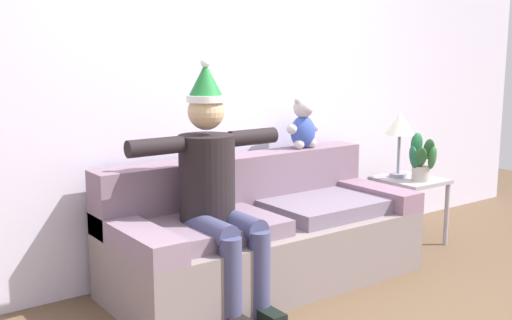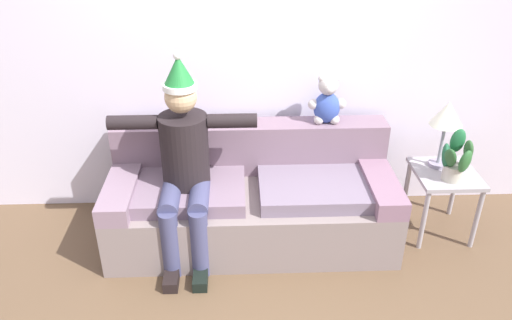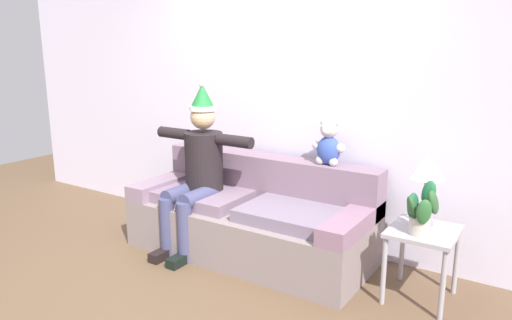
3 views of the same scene
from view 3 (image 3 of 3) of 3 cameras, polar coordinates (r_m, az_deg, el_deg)
ground_plane at (r=3.69m, az=-9.58°, el=-16.03°), size 10.00×10.00×0.00m
back_wall at (r=4.50m, az=3.23°, el=7.62°), size 7.00×0.10×2.70m
couch at (r=4.30m, az=-0.42°, el=-6.76°), size 2.11×0.88×0.83m
person_seated at (r=4.31m, az=-6.89°, el=-0.75°), size 1.02×0.77×1.50m
teddy_bear at (r=4.07m, az=8.50°, el=1.81°), size 0.29×0.17×0.38m
side_table at (r=3.69m, az=18.97°, el=-8.99°), size 0.46×0.49×0.53m
table_lamp at (r=3.63m, az=19.44°, el=-1.08°), size 0.24×0.24×0.52m
potted_plant at (r=3.50m, az=18.80°, el=-5.65°), size 0.24×0.25×0.38m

